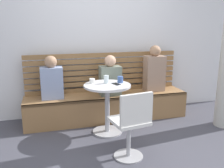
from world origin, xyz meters
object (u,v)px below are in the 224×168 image
at_px(cup_glass_tall, 106,79).
at_px(person_child_middle, 110,78).
at_px(booth_bench, 107,107).
at_px(phone_on_table, 116,84).
at_px(white_chair, 132,123).
at_px(cafe_table, 107,99).
at_px(cup_ceramic_white, 92,81).
at_px(person_adult, 154,71).
at_px(person_child_left, 52,80).
at_px(cup_mug_blue, 120,80).

bearing_deg(cup_glass_tall, person_child_middle, 67.57).
bearing_deg(booth_bench, phone_on_table, -90.39).
xyz_separation_m(booth_bench, person_child_middle, (0.04, -0.04, 0.51)).
bearing_deg(cup_glass_tall, white_chair, -84.98).
relative_size(cafe_table, cup_ceramic_white, 9.25).
xyz_separation_m(person_adult, person_child_left, (-1.75, -0.01, -0.06)).
bearing_deg(person_child_left, cup_ceramic_white, -34.60).
xyz_separation_m(person_child_middle, cup_glass_tall, (-0.17, -0.40, 0.07)).
distance_m(person_child_left, phone_on_table, 1.04).
height_order(booth_bench, cup_ceramic_white, cup_ceramic_white).
height_order(person_adult, person_child_middle, person_adult).
bearing_deg(phone_on_table, person_adult, 16.15).
distance_m(booth_bench, cup_glass_tall, 0.74).
relative_size(cup_mug_blue, phone_on_table, 0.68).
distance_m(cup_ceramic_white, cup_glass_tall, 0.21).
distance_m(white_chair, person_child_left, 1.61).
relative_size(cafe_table, person_child_middle, 1.12).
bearing_deg(cafe_table, white_chair, -84.10).
height_order(white_chair, cup_mug_blue, white_chair).
relative_size(cup_glass_tall, phone_on_table, 0.86).
distance_m(cup_mug_blue, cup_glass_tall, 0.21).
bearing_deg(cup_mug_blue, cup_ceramic_white, 169.43).
bearing_deg(cup_glass_tall, cup_mug_blue, -2.63).
distance_m(person_child_left, cup_glass_tall, 0.89).
bearing_deg(cafe_table, booth_bench, 75.81).
xyz_separation_m(cup_glass_tall, phone_on_table, (0.12, -0.09, -0.06)).
xyz_separation_m(person_child_left, phone_on_table, (0.89, -0.55, 0.00)).
bearing_deg(person_child_middle, person_child_left, 176.54).
xyz_separation_m(cafe_table, cup_glass_tall, (0.01, 0.08, 0.28)).
distance_m(booth_bench, cup_ceramic_white, 0.74).
bearing_deg(person_child_left, cup_glass_tall, -30.91).
height_order(white_chair, cup_ceramic_white, white_chair).
distance_m(person_adult, person_child_left, 1.75).
bearing_deg(person_adult, cup_glass_tall, -154.60).
relative_size(person_child_left, phone_on_table, 4.84).
relative_size(person_child_left, cup_glass_tall, 5.64).
bearing_deg(cafe_table, cup_ceramic_white, 143.35).
bearing_deg(phone_on_table, cup_mug_blue, 25.75).
bearing_deg(phone_on_table, person_child_middle, 67.95).
distance_m(cafe_table, cup_ceramic_white, 0.35).
distance_m(person_child_middle, cup_mug_blue, 0.42).
bearing_deg(person_adult, cafe_table, -151.23).
relative_size(white_chair, cup_mug_blue, 8.95).
bearing_deg(booth_bench, white_chair, -92.00).
bearing_deg(cup_ceramic_white, person_child_middle, 42.71).
distance_m(person_adult, phone_on_table, 1.03).
bearing_deg(person_child_middle, cup_ceramic_white, -137.29).
relative_size(booth_bench, cup_glass_tall, 22.50).
xyz_separation_m(white_chair, person_child_left, (-0.84, 1.35, 0.28)).
distance_m(person_adult, cup_ceramic_white, 1.24).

